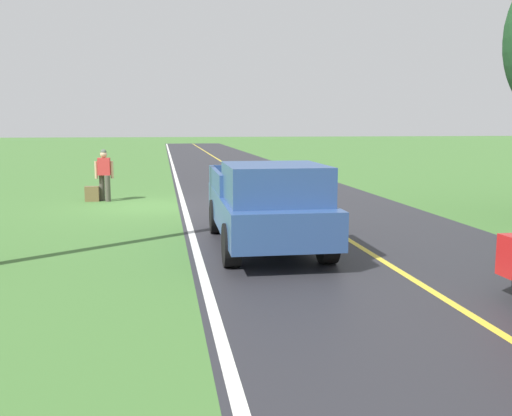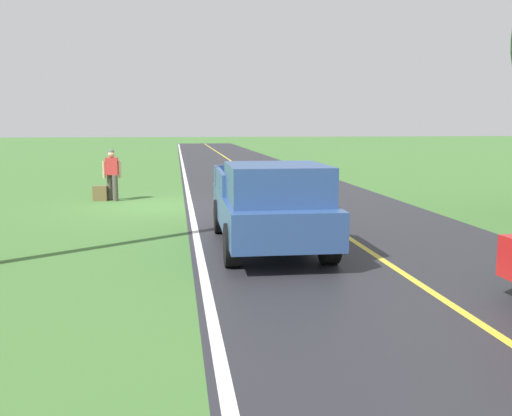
# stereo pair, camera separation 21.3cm
# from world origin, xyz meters

# --- Properties ---
(ground_plane) EXTENTS (200.00, 200.00, 0.00)m
(ground_plane) POSITION_xyz_m (0.00, 0.00, 0.00)
(ground_plane) COLOR #427033
(road_surface) EXTENTS (7.25, 120.00, 0.00)m
(road_surface) POSITION_xyz_m (-4.57, 0.00, 0.00)
(road_surface) COLOR #28282D
(road_surface) RESTS_ON ground
(lane_edge_line) EXTENTS (0.16, 117.60, 0.00)m
(lane_edge_line) POSITION_xyz_m (-1.12, 0.00, 0.01)
(lane_edge_line) COLOR silver
(lane_edge_line) RESTS_ON ground
(lane_centre_line) EXTENTS (0.14, 117.60, 0.00)m
(lane_centre_line) POSITION_xyz_m (-4.57, 0.00, 0.01)
(lane_centre_line) COLOR gold
(lane_centre_line) RESTS_ON ground
(hitchhiker_walking) EXTENTS (0.62, 0.52, 1.75)m
(hitchhiker_walking) POSITION_xyz_m (1.46, -1.60, 0.98)
(hitchhiker_walking) COLOR #4C473D
(hitchhiker_walking) RESTS_ON ground
(suitcase_carried) EXTENTS (0.47, 0.22, 0.51)m
(suitcase_carried) POSITION_xyz_m (1.88, -1.53, 0.26)
(suitcase_carried) COLOR brown
(suitcase_carried) RESTS_ON ground
(pickup_truck_passing) EXTENTS (2.16, 5.43, 1.82)m
(pickup_truck_passing) POSITION_xyz_m (-2.59, 6.66, 0.97)
(pickup_truck_passing) COLOR #2D4C84
(pickup_truck_passing) RESTS_ON ground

